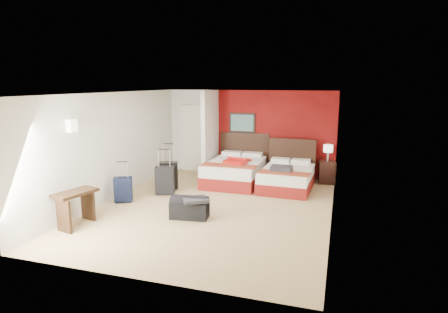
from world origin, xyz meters
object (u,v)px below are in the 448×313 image
at_px(table_lamp, 328,153).
at_px(nightstand, 327,172).
at_px(red_suitcase_open, 237,161).
at_px(duffel_bag, 190,209).
at_px(bed_left, 235,172).
at_px(suitcase_navy, 123,190).
at_px(suitcase_black, 169,176).
at_px(suitcase_charcoal, 165,181).
at_px(desk, 76,209).
at_px(bed_right, 287,179).

bearing_deg(table_lamp, nightstand, 0.00).
relative_size(red_suitcase_open, duffel_bag, 1.03).
relative_size(bed_left, table_lamp, 4.46).
distance_m(nightstand, duffel_bag, 4.45).
height_order(red_suitcase_open, suitcase_navy, red_suitcase_open).
relative_size(suitcase_black, suitcase_charcoal, 1.03).
relative_size(suitcase_black, suitcase_navy, 1.23).
relative_size(suitcase_black, desk, 0.83).
height_order(suitcase_black, duffel_bag, suitcase_black).
xyz_separation_m(table_lamp, suitcase_navy, (-4.41, -3.15, -0.56)).
xyz_separation_m(red_suitcase_open, suitcase_black, (-1.56, -1.00, -0.31)).
relative_size(bed_right, suitcase_charcoal, 2.67).
distance_m(suitcase_charcoal, suitcase_navy, 1.07).
bearing_deg(bed_right, nightstand, 45.39).
bearing_deg(nightstand, suitcase_black, -162.31).
xyz_separation_m(duffel_bag, desk, (-1.91, -1.04, 0.15)).
relative_size(nightstand, suitcase_charcoal, 0.92).
relative_size(bed_left, bed_right, 1.13).
distance_m(red_suitcase_open, duffel_bag, 2.85).
distance_m(duffel_bag, desk, 2.18).
xyz_separation_m(suitcase_charcoal, duffel_bag, (1.21, -1.35, -0.14)).
height_order(suitcase_charcoal, duffel_bag, suitcase_charcoal).
relative_size(bed_right, duffel_bag, 2.35).
height_order(nightstand, suitcase_charcoal, suitcase_charcoal).
relative_size(nightstand, duffel_bag, 0.81).
bearing_deg(duffel_bag, nightstand, 47.86).
bearing_deg(red_suitcase_open, desk, -105.92).
relative_size(red_suitcase_open, suitcase_navy, 1.40).
distance_m(table_lamp, suitcase_black, 4.32).
bearing_deg(bed_left, duffel_bag, -92.52).
height_order(red_suitcase_open, table_lamp, table_lamp).
bearing_deg(nightstand, bed_left, -170.65).
bearing_deg(duffel_bag, bed_left, 80.10).
bearing_deg(bed_left, red_suitcase_open, -44.72).
distance_m(bed_left, suitcase_black, 1.82).
height_order(bed_left, desk, desk).
height_order(suitcase_black, suitcase_charcoal, suitcase_black).
bearing_deg(desk, nightstand, 60.06).
bearing_deg(suitcase_black, bed_right, -3.99).
height_order(bed_left, suitcase_black, suitcase_black).
distance_m(table_lamp, suitcase_navy, 5.45).
height_order(red_suitcase_open, desk, red_suitcase_open).
height_order(table_lamp, desk, table_lamp).
relative_size(suitcase_charcoal, desk, 0.81).
xyz_separation_m(suitcase_charcoal, suitcase_navy, (-0.64, -0.85, -0.06)).
height_order(suitcase_charcoal, suitcase_navy, suitcase_charcoal).
distance_m(suitcase_navy, desk, 1.54).
bearing_deg(duffel_bag, bed_right, 52.82).
bearing_deg(suitcase_charcoal, red_suitcase_open, 26.03).
xyz_separation_m(table_lamp, duffel_bag, (-2.56, -3.65, -0.65)).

